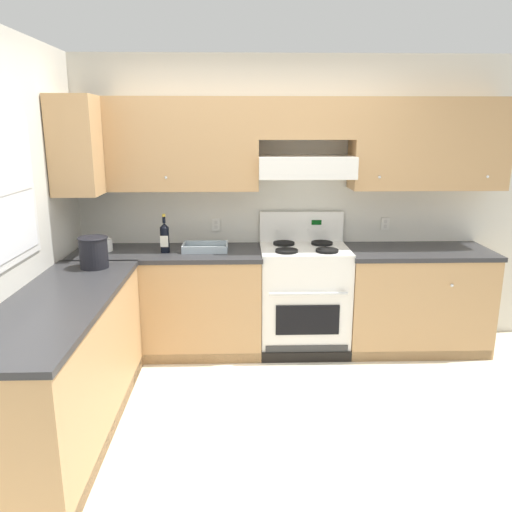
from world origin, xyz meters
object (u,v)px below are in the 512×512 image
stove (304,297)px  paper_towel_roll (104,245)px  bowl (205,248)px  wine_bottle (165,237)px  bucket (94,252)px

stove → paper_towel_roll: bearing=179.7°
stove → bowl: stove is taller
wine_bottle → bucket: wine_bottle is taller
bucket → paper_towel_roll: (-0.07, 0.53, -0.07)m
stove → bucket: stove is taller
wine_bottle → bowl: (0.34, 0.06, -0.11)m
wine_bottle → bucket: bearing=-134.9°
stove → bowl: bearing=-179.9°
bowl → bucket: size_ratio=1.62×
stove → bowl: size_ratio=3.12×
wine_bottle → bucket: (-0.46, -0.47, -0.01)m
bucket → paper_towel_roll: bucket is taller
wine_bottle → paper_towel_roll: wine_bottle is taller
bowl → paper_towel_roll: bearing=179.3°
wine_bottle → paper_towel_roll: 0.54m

